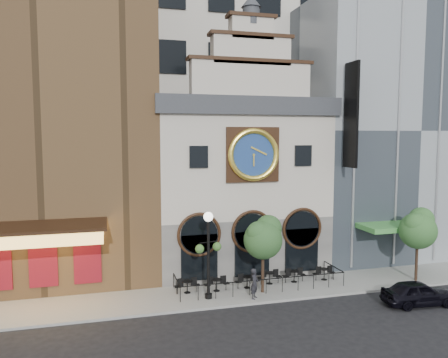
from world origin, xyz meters
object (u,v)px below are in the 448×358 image
object	(u,v)px
bistro_0	(187,286)
pedestrian	(255,284)
bistro_5	(324,273)
tree_left	(264,237)
bistro_4	(294,275)
tree_right	(418,228)
lamppost	(208,245)
bistro_3	(270,277)
bistro_2	(247,281)
car_right	(418,293)
bistro_1	(217,284)

from	to	relation	value
bistro_0	pedestrian	xyz separation A→B (m)	(3.69, -1.94, 0.44)
bistro_5	tree_left	size ratio (longest dim) A/B	0.33
bistro_4	tree_right	distance (m)	8.83
lamppost	tree_right	bearing A→B (deg)	-14.10
bistro_3	bistro_4	world-z (taller)	same
tree_left	tree_right	distance (m)	10.71
bistro_2	bistro_5	size ratio (longest dim) A/B	1.00
tree_right	car_right	bearing A→B (deg)	-127.36
bistro_2	bistro_4	world-z (taller)	same
bistro_0	bistro_5	world-z (taller)	same
bistro_5	tree_right	world-z (taller)	tree_right
bistro_5	tree_right	xyz separation A→B (m)	(5.95, -1.62, 3.11)
bistro_2	tree_right	size ratio (longest dim) A/B	0.32
bistro_1	bistro_3	xyz separation A→B (m)	(3.66, 0.40, 0.00)
bistro_3	bistro_5	bearing A→B (deg)	-3.01
bistro_3	bistro_4	distance (m)	1.69
bistro_4	bistro_5	xyz separation A→B (m)	(2.13, -0.10, 0.00)
bistro_4	bistro_0	bearing A→B (deg)	-178.90
bistro_4	tree_left	world-z (taller)	tree_left
bistro_5	tree_left	world-z (taller)	tree_left
bistro_3	lamppost	world-z (taller)	lamppost
pedestrian	bistro_5	bearing A→B (deg)	-33.21
bistro_5	bistro_0	bearing A→B (deg)	-179.77
bistro_4	tree_right	xyz separation A→B (m)	(8.08, -1.73, 3.11)
tree_right	bistro_4	bearing A→B (deg)	167.95
pedestrian	tree_right	xyz separation A→B (m)	(11.57, 0.36, 2.67)
bistro_1	bistro_4	distance (m)	5.36
bistro_2	bistro_3	size ratio (longest dim) A/B	1.00
bistro_2	tree_right	bearing A→B (deg)	-7.32
bistro_2	pedestrian	xyz separation A→B (m)	(-0.13, -1.83, 0.44)
bistro_5	tree_right	size ratio (longest dim) A/B	0.32
bistro_3	bistro_5	xyz separation A→B (m)	(3.82, -0.20, 0.00)
bistro_1	bistro_4	xyz separation A→B (m)	(5.35, 0.30, 0.00)
pedestrian	bistro_4	bearing A→B (deg)	-21.77
bistro_3	bistro_1	bearing A→B (deg)	-173.76
bistro_0	pedestrian	world-z (taller)	pedestrian
bistro_3	bistro_4	size ratio (longest dim) A/B	1.00
tree_left	car_right	bearing A→B (deg)	-26.11
pedestrian	tree_right	world-z (taller)	tree_right
tree_right	bistro_2	bearing A→B (deg)	172.68
bistro_2	bistro_3	bearing A→B (deg)	12.10
car_right	lamppost	xyz separation A→B (m)	(-11.58, 3.79, 2.65)
bistro_0	bistro_2	xyz separation A→B (m)	(3.82, -0.12, 0.00)
lamppost	bistro_5	bearing A→B (deg)	-3.95
car_right	tree_right	distance (m)	5.25
bistro_0	bistro_5	size ratio (longest dim) A/B	1.00
lamppost	tree_right	size ratio (longest dim) A/B	1.07
bistro_1	bistro_2	distance (m)	2.00
pedestrian	bistro_0	bearing A→B (deg)	99.57
bistro_0	bistro_1	world-z (taller)	same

